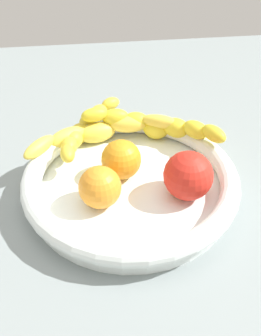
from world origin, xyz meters
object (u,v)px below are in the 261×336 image
object	(u,v)px
banana_draped_right	(99,132)
orange_front	(100,187)
banana_draped_left	(84,130)
orange_mid_left	(121,159)
banana_arching_top	(155,125)
fruit_bowl	(130,181)
tomato_red	(188,176)

from	to	relation	value
banana_draped_right	orange_front	bearing A→B (deg)	-93.22
banana_draped_left	orange_mid_left	world-z (taller)	orange_mid_left
orange_mid_left	orange_front	bearing A→B (deg)	-121.99
orange_front	orange_mid_left	bearing A→B (deg)	58.01
banana_arching_top	orange_mid_left	xyz separation A→B (cm)	(-6.38, -8.13, -0.18)
banana_arching_top	orange_mid_left	distance (cm)	10.34
fruit_bowl	orange_mid_left	size ratio (longest dim) A/B	5.28
fruit_bowl	tomato_red	world-z (taller)	tomato_red
orange_front	orange_mid_left	world-z (taller)	same
banana_arching_top	orange_front	bearing A→B (deg)	-125.74
banana_draped_left	orange_mid_left	distance (cm)	10.47
banana_arching_top	orange_mid_left	bearing A→B (deg)	-128.10
banana_draped_left	orange_front	size ratio (longest dim) A/B	3.03
fruit_bowl	banana_arching_top	xyz separation A→B (cm)	(5.34, 10.38, 2.44)
orange_front	banana_arching_top	bearing A→B (deg)	54.26
banana_draped_left	banana_draped_right	distance (cm)	2.61
orange_front	tomato_red	bearing A→B (deg)	0.87
banana_draped_left	fruit_bowl	bearing A→B (deg)	-61.91
banana_draped_right	orange_front	world-z (taller)	orange_front
fruit_bowl	orange_mid_left	distance (cm)	3.35
fruit_bowl	banana_draped_right	distance (cm)	11.13
banana_arching_top	tomato_red	world-z (taller)	tomato_red
orange_mid_left	banana_draped_right	bearing A→B (deg)	108.33
orange_mid_left	tomato_red	bearing A→B (deg)	-32.32
banana_arching_top	banana_draped_left	bearing A→B (deg)	174.86
orange_front	banana_draped_right	bearing A→B (deg)	86.78
fruit_bowl	tomato_red	distance (cm)	8.44
fruit_bowl	orange_front	distance (cm)	5.96
banana_draped_left	tomato_red	xyz separation A→B (cm)	(13.46, -14.48, 0.89)
banana_draped_left	orange_front	world-z (taller)	orange_front
banana_draped_right	orange_mid_left	size ratio (longest dim) A/B	4.33
fruit_bowl	tomato_red	bearing A→B (deg)	-22.64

